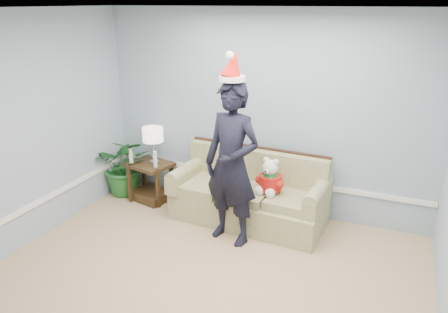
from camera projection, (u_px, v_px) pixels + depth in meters
room_shell at (168, 182)px, 3.59m from camera, size 4.54×5.04×2.74m
wainscot_trim at (135, 201)px, 5.35m from camera, size 4.49×4.99×0.06m
sofa at (250, 197)px, 5.75m from camera, size 2.02×0.96×0.92m
side_table at (151, 185)px, 6.37m from camera, size 0.69×0.62×0.57m
table_lamp at (153, 136)px, 6.14m from camera, size 0.29×0.29×0.52m
candle_pair at (143, 158)px, 6.15m from camera, size 0.46×0.06×0.23m
houseplant at (126, 165)px, 6.49m from camera, size 0.98×0.91×0.90m
man at (232, 164)px, 5.05m from camera, size 0.80×0.62×1.95m
santa_hat at (233, 68)px, 4.69m from camera, size 0.38×0.40×0.33m
teddy_bear at (270, 180)px, 5.43m from camera, size 0.34×0.36×0.47m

